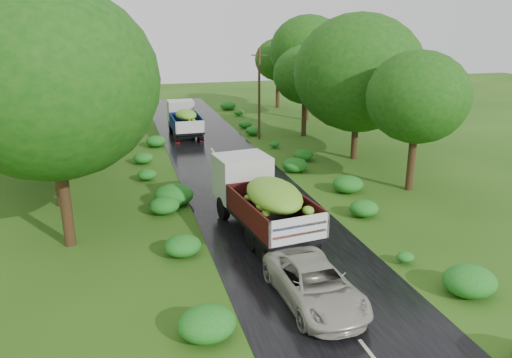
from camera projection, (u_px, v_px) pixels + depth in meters
name	position (u px, v px, depth m)	size (l,w,h in m)	color
ground	(319.00, 287.00, 17.92)	(120.00, 120.00, 0.00)	#21450E
road	(276.00, 232.00, 22.50)	(6.50, 80.00, 0.02)	black
road_lines	(270.00, 224.00, 23.41)	(0.12, 69.60, 0.00)	#BFB78C
truck_near	(260.00, 195.00, 22.24)	(3.36, 7.35, 2.98)	black
truck_far	(184.00, 118.00, 40.61)	(2.24, 6.18, 2.59)	black
car	(315.00, 284.00, 16.75)	(2.27, 4.93, 1.37)	#AAA897
utility_pole	(259.00, 94.00, 38.66)	(1.19, 0.50, 7.06)	#382616
trees_left	(53.00, 58.00, 32.11)	(6.71, 34.35, 9.95)	black
trees_right	(328.00, 68.00, 38.37)	(6.09, 30.95, 8.10)	black
shrubs	(231.00, 169.00, 30.64)	(11.90, 44.00, 0.70)	#176319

